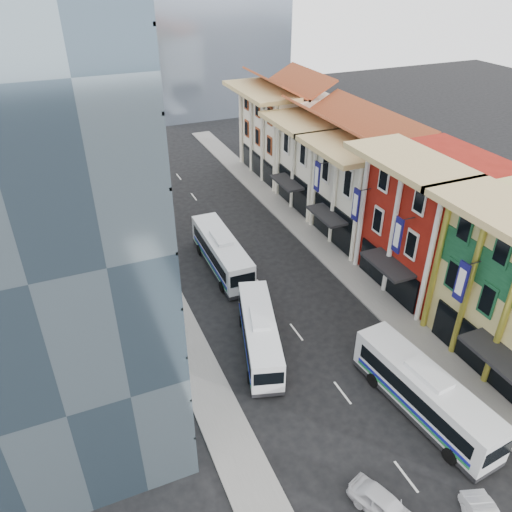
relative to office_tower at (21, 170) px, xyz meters
name	(u,v)px	position (x,y,z in m)	size (l,w,h in m)	color
ground	(417,491)	(17.00, -19.00, -15.00)	(200.00, 200.00, 0.00)	black
sidewalk_right	(342,266)	(25.50, 3.00, -14.93)	(3.00, 90.00, 0.15)	slate
sidewalk_left	(170,308)	(8.50, 3.00, -14.93)	(3.00, 90.00, 0.15)	slate
shophouse_red	(433,223)	(31.00, -2.00, -9.00)	(8.00, 10.00, 12.00)	maroon
shophouse_cream_near	(369,192)	(31.00, 7.50, -10.00)	(8.00, 9.00, 10.00)	white
shophouse_cream_mid	(325,163)	(31.00, 16.50, -10.00)	(8.00, 9.00, 10.00)	white
shophouse_cream_far	(286,133)	(31.00, 27.00, -9.50)	(8.00, 12.00, 11.00)	white
office_tower	(21,170)	(0.00, 0.00, 0.00)	(12.00, 26.00, 30.00)	#3E5162
office_block_far	(45,165)	(1.00, 23.00, -8.00)	(10.00, 18.00, 14.00)	gray
bus_left_near	(260,333)	(13.47, -4.71, -13.38)	(2.36, 10.08, 3.23)	white
bus_left_far	(222,252)	(14.73, 7.23, -13.21)	(2.62, 11.16, 3.58)	silver
bus_right	(424,392)	(20.87, -14.40, -13.21)	(2.62, 11.18, 3.59)	silver
sedan_left	(384,506)	(14.43, -19.33, -14.30)	(1.67, 4.14, 1.41)	silver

